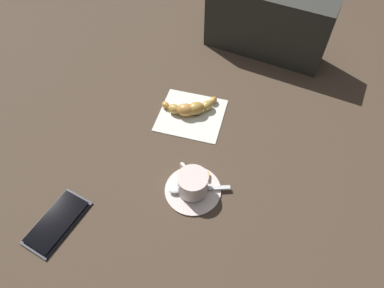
{
  "coord_description": "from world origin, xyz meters",
  "views": [
    {
      "loc": [
        0.47,
        0.14,
        0.69
      ],
      "look_at": [
        -0.02,
        0.02,
        0.02
      ],
      "focal_mm": 32.31,
      "sensor_mm": 36.0,
      "label": 1
    }
  ],
  "objects_px": {
    "espresso_cup": "(192,183)",
    "cell_phone": "(57,222)",
    "saucer": "(193,190)",
    "sugar_packet": "(195,175)",
    "teaspoon": "(190,189)",
    "laptop_bag": "(267,24)",
    "croissant": "(191,108)",
    "napkin": "(191,115)"
  },
  "relations": [
    {
      "from": "teaspoon",
      "to": "napkin",
      "type": "xyz_separation_m",
      "value": [
        -0.23,
        -0.05,
        -0.01
      ]
    },
    {
      "from": "sugar_packet",
      "to": "laptop_bag",
      "type": "xyz_separation_m",
      "value": [
        -0.5,
        0.1,
        0.09
      ]
    },
    {
      "from": "espresso_cup",
      "to": "sugar_packet",
      "type": "xyz_separation_m",
      "value": [
        -0.03,
        -0.0,
        -0.02
      ]
    },
    {
      "from": "saucer",
      "to": "napkin",
      "type": "xyz_separation_m",
      "value": [
        -0.22,
        -0.06,
        -0.0
      ]
    },
    {
      "from": "teaspoon",
      "to": "croissant",
      "type": "distance_m",
      "value": 0.24
    },
    {
      "from": "saucer",
      "to": "cell_phone",
      "type": "relative_size",
      "value": 0.8
    },
    {
      "from": "cell_phone",
      "to": "napkin",
      "type": "bearing_deg",
      "value": 150.97
    },
    {
      "from": "teaspoon",
      "to": "napkin",
      "type": "distance_m",
      "value": 0.23
    },
    {
      "from": "saucer",
      "to": "croissant",
      "type": "bearing_deg",
      "value": -165.14
    },
    {
      "from": "saucer",
      "to": "espresso_cup",
      "type": "relative_size",
      "value": 1.6
    },
    {
      "from": "espresso_cup",
      "to": "teaspoon",
      "type": "bearing_deg",
      "value": -42.53
    },
    {
      "from": "saucer",
      "to": "sugar_packet",
      "type": "height_order",
      "value": "sugar_packet"
    },
    {
      "from": "espresso_cup",
      "to": "teaspoon",
      "type": "xyz_separation_m",
      "value": [
        0.01,
        -0.01,
        -0.02
      ]
    },
    {
      "from": "cell_phone",
      "to": "espresso_cup",
      "type": "bearing_deg",
      "value": 119.24
    },
    {
      "from": "napkin",
      "to": "laptop_bag",
      "type": "distance_m",
      "value": 0.36
    },
    {
      "from": "croissant",
      "to": "laptop_bag",
      "type": "xyz_separation_m",
      "value": [
        -0.31,
        0.15,
        0.08
      ]
    },
    {
      "from": "saucer",
      "to": "cell_phone",
      "type": "height_order",
      "value": "cell_phone"
    },
    {
      "from": "saucer",
      "to": "teaspoon",
      "type": "xyz_separation_m",
      "value": [
        0.0,
        -0.01,
        0.01
      ]
    },
    {
      "from": "cell_phone",
      "to": "saucer",
      "type": "bearing_deg",
      "value": 118.98
    },
    {
      "from": "saucer",
      "to": "napkin",
      "type": "bearing_deg",
      "value": -165.2
    },
    {
      "from": "espresso_cup",
      "to": "croissant",
      "type": "xyz_separation_m",
      "value": [
        -0.23,
        -0.06,
        -0.02
      ]
    },
    {
      "from": "saucer",
      "to": "cell_phone",
      "type": "bearing_deg",
      "value": -61.02
    },
    {
      "from": "saucer",
      "to": "napkin",
      "type": "distance_m",
      "value": 0.23
    },
    {
      "from": "espresso_cup",
      "to": "cell_phone",
      "type": "distance_m",
      "value": 0.3
    },
    {
      "from": "teaspoon",
      "to": "cell_phone",
      "type": "relative_size",
      "value": 0.85
    },
    {
      "from": "napkin",
      "to": "croissant",
      "type": "height_order",
      "value": "croissant"
    },
    {
      "from": "espresso_cup",
      "to": "sugar_packet",
      "type": "bearing_deg",
      "value": -175.94
    },
    {
      "from": "espresso_cup",
      "to": "laptop_bag",
      "type": "distance_m",
      "value": 0.55
    },
    {
      "from": "teaspoon",
      "to": "napkin",
      "type": "height_order",
      "value": "teaspoon"
    },
    {
      "from": "napkin",
      "to": "laptop_bag",
      "type": "bearing_deg",
      "value": 154.38
    },
    {
      "from": "teaspoon",
      "to": "napkin",
      "type": "relative_size",
      "value": 0.81
    },
    {
      "from": "sugar_packet",
      "to": "croissant",
      "type": "distance_m",
      "value": 0.2
    },
    {
      "from": "espresso_cup",
      "to": "laptop_bag",
      "type": "bearing_deg",
      "value": 170.06
    },
    {
      "from": "napkin",
      "to": "cell_phone",
      "type": "distance_m",
      "value": 0.42
    },
    {
      "from": "napkin",
      "to": "espresso_cup",
      "type": "bearing_deg",
      "value": 14.45
    },
    {
      "from": "teaspoon",
      "to": "sugar_packet",
      "type": "xyz_separation_m",
      "value": [
        -0.04,
        0.0,
        0.0
      ]
    },
    {
      "from": "espresso_cup",
      "to": "cell_phone",
      "type": "bearing_deg",
      "value": -60.76
    },
    {
      "from": "saucer",
      "to": "laptop_bag",
      "type": "relative_size",
      "value": 0.36
    },
    {
      "from": "croissant",
      "to": "cell_phone",
      "type": "xyz_separation_m",
      "value": [
        0.38,
        -0.2,
        -0.01
      ]
    },
    {
      "from": "napkin",
      "to": "cell_phone",
      "type": "relative_size",
      "value": 1.05
    },
    {
      "from": "croissant",
      "to": "laptop_bag",
      "type": "relative_size",
      "value": 0.41
    },
    {
      "from": "saucer",
      "to": "laptop_bag",
      "type": "bearing_deg",
      "value": 170.24
    }
  ]
}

